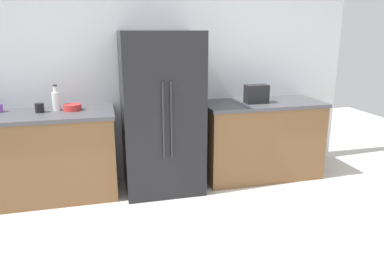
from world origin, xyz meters
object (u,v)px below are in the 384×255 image
bottle_b (56,100)px  bowl_a (72,107)px  refrigerator (161,113)px  cup_a (40,108)px  toaster (256,94)px

bottle_b → bowl_a: (0.16, -0.04, -0.08)m
refrigerator → cup_a: bearing=175.4°
cup_a → bowl_a: size_ratio=0.51×
toaster → cup_a: (-2.38, 0.09, -0.06)m
refrigerator → cup_a: (-1.26, 0.10, 0.10)m
bottle_b → bowl_a: 0.18m
toaster → bowl_a: 2.06m
refrigerator → bottle_b: bearing=171.8°
toaster → bowl_a: bearing=176.8°
refrigerator → cup_a: size_ratio=18.47×
cup_a → refrigerator: bearing=-4.6°
refrigerator → cup_a: 1.26m
refrigerator → bottle_b: refrigerator is taller
bowl_a → bottle_b: bearing=167.0°
bottle_b → bowl_a: bearing=-13.0°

